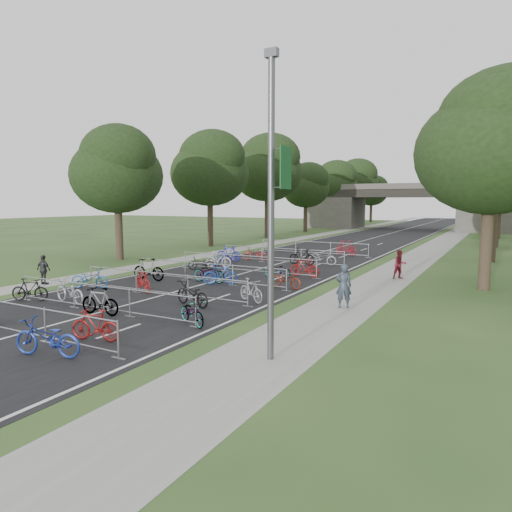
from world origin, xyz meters
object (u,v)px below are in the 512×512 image
(overpass_bridge, at_px, (406,207))
(bike_2, at_px, (47,338))
(pedestrian_a, at_px, (344,286))
(pedestrian_c, at_px, (44,270))
(pedestrian_b, at_px, (400,265))
(lamppost, at_px, (272,203))

(overpass_bridge, distance_m, bike_2, 65.97)
(pedestrian_a, xyz_separation_m, pedestrian_c, (-15.42, -2.41, -0.13))
(bike_2, distance_m, pedestrian_c, 12.41)
(bike_2, relative_size, pedestrian_b, 1.28)
(overpass_bridge, distance_m, lamppost, 63.55)
(bike_2, relative_size, pedestrian_a, 1.14)
(bike_2, xyz_separation_m, pedestrian_c, (-10.02, 7.30, 0.24))
(overpass_bridge, relative_size, pedestrian_a, 17.10)
(overpass_bridge, xyz_separation_m, lamppost, (8.33, -63.00, 0.75))
(lamppost, bearing_deg, pedestrian_b, 88.57)
(pedestrian_b, distance_m, pedestrian_c, 19.28)
(lamppost, height_order, bike_2, lamppost)
(bike_2, bearing_deg, pedestrian_a, 136.53)
(pedestrian_b, bearing_deg, pedestrian_c, 175.19)
(overpass_bridge, relative_size, bike_2, 14.95)
(overpass_bridge, relative_size, pedestrian_c, 19.86)
(pedestrian_c, bearing_deg, overpass_bridge, -100.77)
(pedestrian_a, relative_size, pedestrian_c, 1.16)
(pedestrian_a, distance_m, pedestrian_c, 15.61)
(bike_2, height_order, pedestrian_c, pedestrian_c)
(lamppost, xyz_separation_m, bike_2, (-5.58, -2.84, -3.74))
(lamppost, distance_m, pedestrian_a, 7.66)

